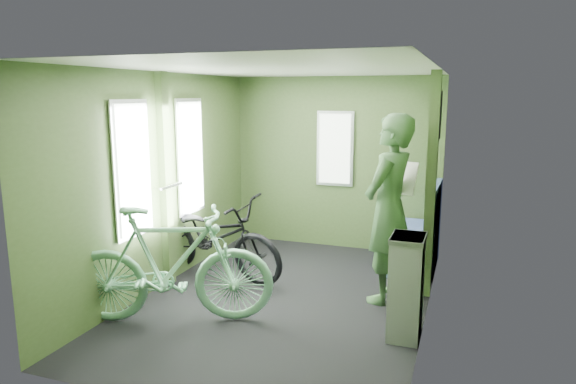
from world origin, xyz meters
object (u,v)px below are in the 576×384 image
Objects in this scene: waste_box at (406,287)px; bench_seat at (415,243)px; passenger at (389,209)px; bicycle_black at (214,277)px; bicycle_mint at (173,323)px.

waste_box is 0.87× the size of bench_seat.
passenger is at bearing -97.58° from bench_seat.
passenger is 2.09× the size of waste_box.
bicycle_black is at bearing 160.98° from waste_box.
bicycle_black is 2.03× the size of waste_box.
bench_seat is (0.17, 1.10, -0.64)m from passenger.
bicycle_mint is (0.22, -1.22, 0.00)m from bicycle_black.
bicycle_mint is at bearing -128.18° from bench_seat.
bicycle_black is 1.24m from bicycle_mint.
passenger is 0.97m from waste_box.
waste_box is at bearing 37.14° from passenger.
bicycle_black is 0.97× the size of passenger.
bench_seat is at bearing -60.97° from bicycle_mint.
passenger reaches higher than bicycle_black.
passenger is (1.75, 1.23, 0.95)m from bicycle_mint.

